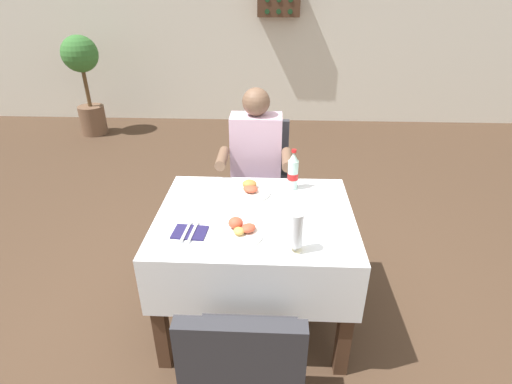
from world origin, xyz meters
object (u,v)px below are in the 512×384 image
(plate_near_camera, at_px, (240,231))
(chair_near_camera_side, at_px, (245,370))
(plate_far_diner, at_px, (250,190))
(chair_far_diner_seat, at_px, (260,179))
(cola_bottle_primary, at_px, (293,172))
(potted_plant_corner, at_px, (84,76))
(napkin_cutlery_set, at_px, (190,232))
(main_dining_table, at_px, (255,240))
(beer_glass_left, at_px, (296,233))
(seated_diner_far, at_px, (256,166))

(plate_near_camera, bearing_deg, chair_near_camera_side, -83.81)
(plate_far_diner, bearing_deg, chair_far_diner_seat, 85.65)
(chair_far_diner_seat, xyz_separation_m, chair_near_camera_side, (-0.00, -1.67, 0.00))
(cola_bottle_primary, bearing_deg, chair_far_diner_seat, 112.18)
(chair_far_diner_seat, relative_size, potted_plant_corner, 0.75)
(cola_bottle_primary, height_order, napkin_cutlery_set, cola_bottle_primary)
(main_dining_table, distance_m, chair_far_diner_seat, 0.84)
(chair_far_diner_seat, height_order, cola_bottle_primary, cola_bottle_primary)
(plate_far_diner, relative_size, potted_plant_corner, 0.20)
(main_dining_table, xyz_separation_m, potted_plant_corner, (-2.39, 3.30, 0.20))
(cola_bottle_primary, bearing_deg, potted_plant_corner, 131.14)
(chair_far_diner_seat, relative_size, plate_near_camera, 4.09)
(plate_far_diner, bearing_deg, chair_near_camera_side, -87.60)
(cola_bottle_primary, bearing_deg, chair_near_camera_side, -100.59)
(chair_far_diner_seat, distance_m, cola_bottle_primary, 0.65)
(beer_glass_left, relative_size, cola_bottle_primary, 0.81)
(plate_near_camera, distance_m, cola_bottle_primary, 0.59)
(plate_far_diner, distance_m, beer_glass_left, 0.63)
(napkin_cutlery_set, relative_size, potted_plant_corner, 0.15)
(chair_near_camera_side, height_order, potted_plant_corner, potted_plant_corner)
(seated_diner_far, distance_m, plate_near_camera, 0.93)
(plate_near_camera, xyz_separation_m, napkin_cutlery_set, (-0.25, -0.00, -0.02))
(chair_far_diner_seat, xyz_separation_m, seated_diner_far, (-0.03, -0.11, 0.16))
(plate_near_camera, height_order, napkin_cutlery_set, plate_near_camera)
(potted_plant_corner, bearing_deg, plate_far_diner, -52.43)
(main_dining_table, height_order, napkin_cutlery_set, napkin_cutlery_set)
(plate_far_diner, height_order, cola_bottle_primary, cola_bottle_primary)
(main_dining_table, height_order, potted_plant_corner, potted_plant_corner)
(main_dining_table, bearing_deg, potted_plant_corner, 125.99)
(beer_glass_left, bearing_deg, chair_far_diner_seat, 99.93)
(beer_glass_left, height_order, potted_plant_corner, potted_plant_corner)
(chair_near_camera_side, bearing_deg, potted_plant_corner, 120.09)
(chair_far_diner_seat, xyz_separation_m, plate_near_camera, (-0.07, -1.04, 0.22))
(main_dining_table, height_order, cola_bottle_primary, cola_bottle_primary)
(plate_far_diner, relative_size, napkin_cutlery_set, 1.31)
(chair_far_diner_seat, bearing_deg, plate_far_diner, -94.35)
(plate_near_camera, bearing_deg, main_dining_table, 71.42)
(plate_near_camera, distance_m, potted_plant_corner, 4.20)
(main_dining_table, xyz_separation_m, beer_glass_left, (0.20, -0.33, 0.28))
(chair_far_diner_seat, height_order, plate_far_diner, chair_far_diner_seat)
(seated_diner_far, bearing_deg, chair_far_diner_seat, 74.42)
(chair_near_camera_side, distance_m, potted_plant_corner, 4.78)
(chair_far_diner_seat, bearing_deg, napkin_cutlery_set, -107.21)
(seated_diner_far, height_order, potted_plant_corner, potted_plant_corner)
(cola_bottle_primary, bearing_deg, beer_glass_left, -90.82)
(beer_glass_left, relative_size, potted_plant_corner, 0.16)
(main_dining_table, xyz_separation_m, napkin_cutlery_set, (-0.32, -0.20, 0.18))
(cola_bottle_primary, distance_m, napkin_cutlery_set, 0.75)
(chair_far_diner_seat, height_order, napkin_cutlery_set, chair_far_diner_seat)
(seated_diner_far, xyz_separation_m, cola_bottle_primary, (0.24, -0.42, 0.16))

